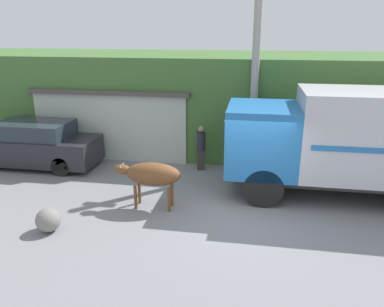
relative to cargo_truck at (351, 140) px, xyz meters
name	(u,v)px	position (x,y,z in m)	size (l,w,h in m)	color
ground_plane	(243,213)	(-2.93, -1.55, -1.79)	(60.00, 60.00, 0.00)	gray
hillside_embankment	(251,101)	(-2.93, 4.91, 0.12)	(32.00, 5.54, 3.82)	#426B33
building_backdrop	(120,119)	(-8.11, 3.26, -0.45)	(6.17, 2.70, 2.66)	#B2BCAD
cargo_truck	(351,140)	(0.00, 0.00, 0.00)	(6.82, 2.34, 3.19)	#2D2D2D
brown_cow	(151,174)	(-5.47, -1.57, -0.81)	(1.90, 0.65, 1.33)	brown
parked_suv	(33,145)	(-10.62, 0.98, -0.99)	(4.76, 1.75, 1.65)	#232328
pedestrian_on_hill	(201,146)	(-4.54, 1.58, -0.91)	(0.37, 0.37, 1.60)	#38332D
utility_pole	(255,70)	(-2.81, 1.98, 1.70)	(0.90, 0.26, 6.78)	#9E998E
roadside_rock	(48,220)	(-7.66, -3.28, -1.49)	(0.61, 0.61, 0.61)	gray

